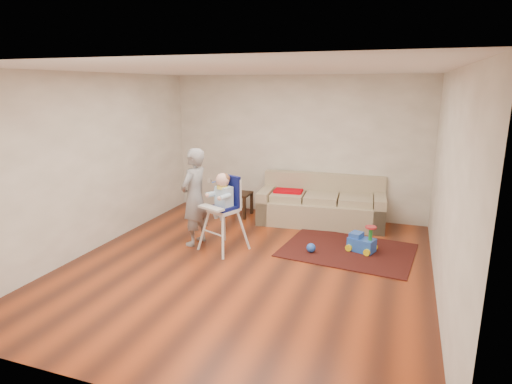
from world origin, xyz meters
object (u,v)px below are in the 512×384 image
(toy_ball, at_px, (311,248))
(high_chair, at_px, (223,213))
(sofa, at_px, (321,200))
(adult, at_px, (194,197))
(ride_on_toy, at_px, (362,238))
(side_table, at_px, (239,204))

(toy_ball, height_order, high_chair, high_chair)
(sofa, distance_m, high_chair, 2.16)
(toy_ball, height_order, adult, adult)
(ride_on_toy, distance_m, high_chair, 2.17)
(high_chair, bearing_deg, sofa, 80.23)
(side_table, xyz_separation_m, high_chair, (0.45, -1.75, 0.36))
(side_table, bearing_deg, sofa, 1.97)
(toy_ball, bearing_deg, ride_on_toy, 23.57)
(high_chair, height_order, adult, adult)
(toy_ball, bearing_deg, side_table, 140.76)
(sofa, distance_m, ride_on_toy, 1.49)
(side_table, distance_m, adult, 1.76)
(toy_ball, bearing_deg, high_chair, -167.14)
(side_table, relative_size, toy_ball, 3.27)
(adult, bearing_deg, sofa, 143.09)
(sofa, distance_m, adult, 2.45)
(sofa, relative_size, high_chair, 1.91)
(side_table, xyz_separation_m, ride_on_toy, (2.50, -1.13, -0.00))
(ride_on_toy, height_order, adult, adult)
(adult, bearing_deg, side_table, -175.02)
(toy_ball, xyz_separation_m, high_chair, (-1.33, -0.30, 0.51))
(ride_on_toy, height_order, high_chair, high_chair)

